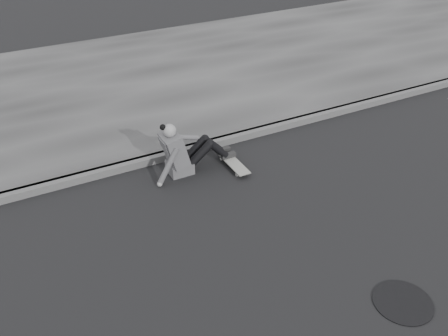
# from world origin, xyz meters

# --- Properties ---
(ground) EXTENTS (80.00, 80.00, 0.00)m
(ground) POSITION_xyz_m (0.00, 0.00, 0.00)
(ground) COLOR black
(ground) RESTS_ON ground
(curb) EXTENTS (24.00, 0.16, 0.12)m
(curb) POSITION_xyz_m (0.00, 2.58, 0.06)
(curb) COLOR #4F4F4F
(curb) RESTS_ON ground
(sidewalk) EXTENTS (24.00, 6.00, 0.12)m
(sidewalk) POSITION_xyz_m (0.00, 5.60, 0.06)
(sidewalk) COLOR #3A3A3A
(sidewalk) RESTS_ON ground
(manhole) EXTENTS (0.66, 0.66, 0.01)m
(manhole) POSITION_xyz_m (0.69, -1.45, 0.01)
(manhole) COLOR black
(manhole) RESTS_ON ground
(skateboard) EXTENTS (0.20, 0.78, 0.09)m
(skateboard) POSITION_xyz_m (0.34, 1.87, 0.07)
(skateboard) COLOR #999A95
(skateboard) RESTS_ON ground
(seated_woman) EXTENTS (1.38, 0.46, 0.88)m
(seated_woman) POSITION_xyz_m (-0.39, 2.12, 0.36)
(seated_woman) COLOR #4F4F52
(seated_woman) RESTS_ON ground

